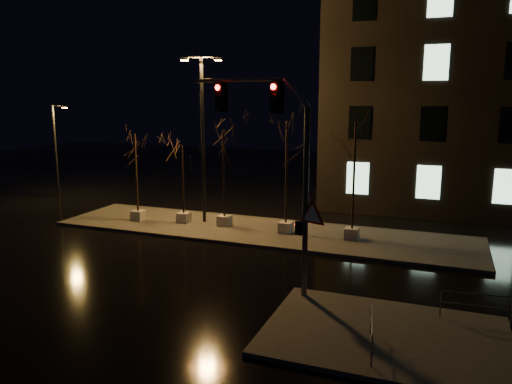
% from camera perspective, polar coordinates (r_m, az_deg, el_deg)
% --- Properties ---
extents(ground, '(90.00, 90.00, 0.00)m').
position_cam_1_polar(ground, '(20.86, -5.47, -8.77)').
color(ground, black).
rests_on(ground, ground).
extents(median, '(22.00, 5.00, 0.15)m').
position_cam_1_polar(median, '(26.09, 0.41, -4.50)').
color(median, '#413E3A').
rests_on(median, ground).
extents(sidewalk_corner, '(7.00, 5.00, 0.15)m').
position_cam_1_polar(sidewalk_corner, '(15.72, 14.47, -15.62)').
color(sidewalk_corner, '#413E3A').
rests_on(sidewalk_corner, ground).
extents(tree_0, '(1.80, 1.80, 4.97)m').
position_cam_1_polar(tree_0, '(28.21, -13.62, 4.32)').
color(tree_0, beige).
rests_on(tree_0, median).
extents(tree_1, '(1.80, 1.80, 4.38)m').
position_cam_1_polar(tree_1, '(27.27, -8.43, 3.35)').
color(tree_1, beige).
rests_on(tree_1, median).
extents(tree_2, '(1.80, 1.80, 5.25)m').
position_cam_1_polar(tree_2, '(26.23, -3.73, 4.59)').
color(tree_2, beige).
rests_on(tree_2, median).
extents(tree_3, '(1.80, 1.80, 5.80)m').
position_cam_1_polar(tree_3, '(24.78, 3.52, 5.19)').
color(tree_3, beige).
rests_on(tree_3, median).
extents(tree_4, '(1.80, 1.80, 5.82)m').
position_cam_1_polar(tree_4, '(24.04, 11.24, 4.87)').
color(tree_4, beige).
rests_on(tree_4, median).
extents(traffic_signal_mast, '(5.85, 2.08, 7.51)m').
position_cam_1_polar(traffic_signal_mast, '(17.38, 2.44, 4.55)').
color(traffic_signal_mast, '#585A60').
rests_on(traffic_signal_mast, sidewalk_corner).
extents(streetlight_main, '(2.18, 0.94, 8.91)m').
position_cam_1_polar(streetlight_main, '(27.13, -6.13, 7.22)').
color(streetlight_main, black).
rests_on(streetlight_main, median).
extents(streetlight_far, '(1.26, 0.31, 6.41)m').
position_cam_1_polar(streetlight_far, '(37.56, -21.83, 4.81)').
color(streetlight_far, black).
rests_on(streetlight_far, ground).
extents(guard_rail_a, '(2.07, 0.20, 0.90)m').
position_cam_1_polar(guard_rail_a, '(17.14, 23.82, -11.54)').
color(guard_rail_a, '#585A60').
rests_on(guard_rail_a, sidewalk_corner).
extents(guard_rail_b, '(0.34, 1.90, 0.91)m').
position_cam_1_polar(guard_rail_b, '(14.50, 13.06, -15.00)').
color(guard_rail_b, '#585A60').
rests_on(guard_rail_b, sidewalk_corner).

